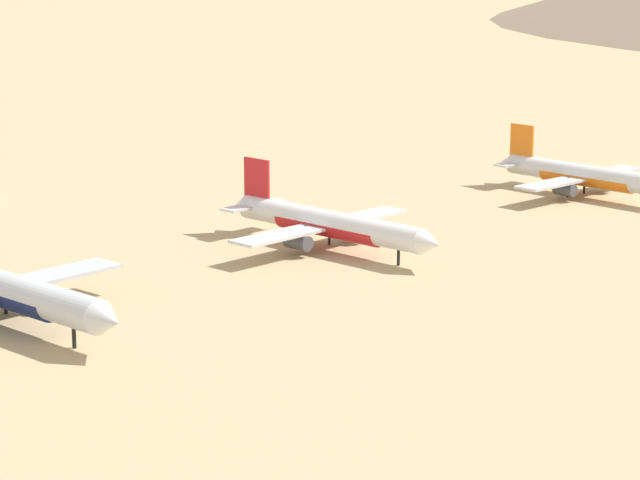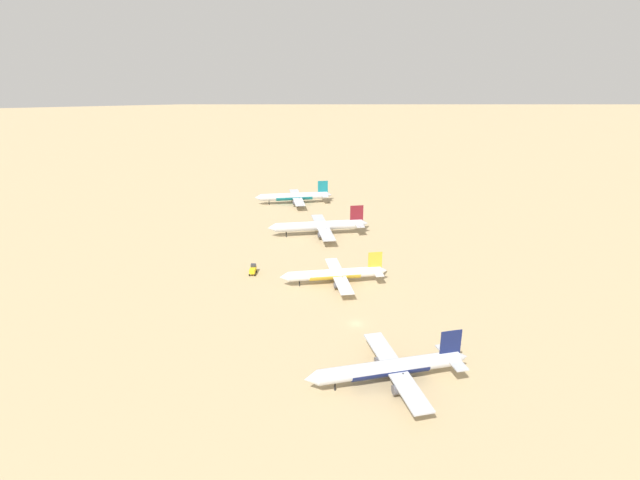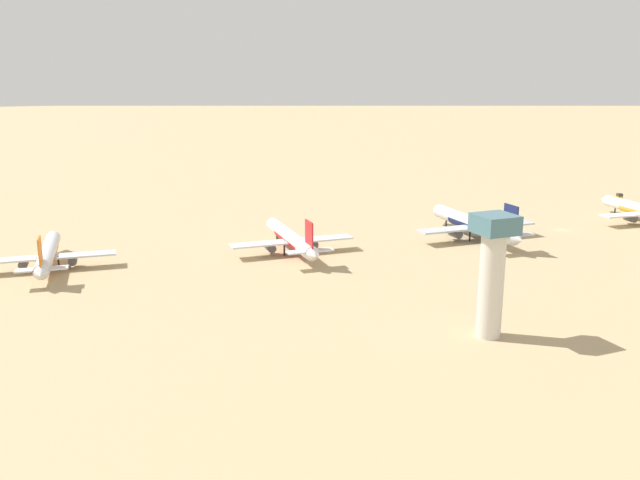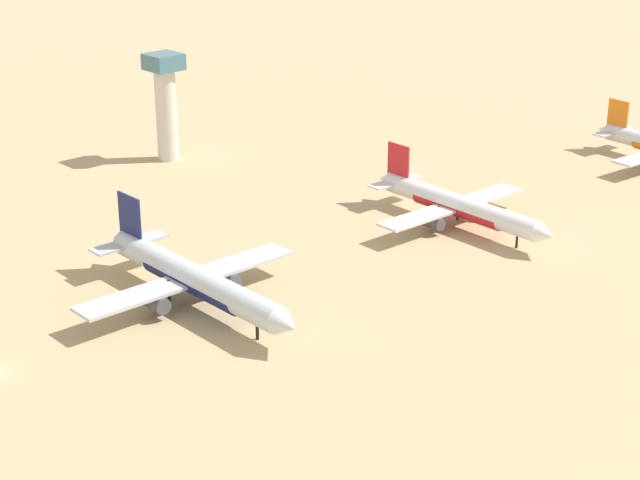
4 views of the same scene
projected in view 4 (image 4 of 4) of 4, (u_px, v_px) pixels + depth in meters
The scene contains 3 objects.
parked_jet_3 at pixel (193, 278), 164.41m from camera, with size 48.26×39.13×13.94m.
parked_jet_4 at pixel (457, 205), 197.56m from camera, with size 43.84×35.60×12.65m.
control_tower at pixel (166, 100), 234.30m from camera, with size 7.20×7.20×24.36m.
Camera 4 is at (124.61, -55.47, 70.76)m, focal length 58.58 mm.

